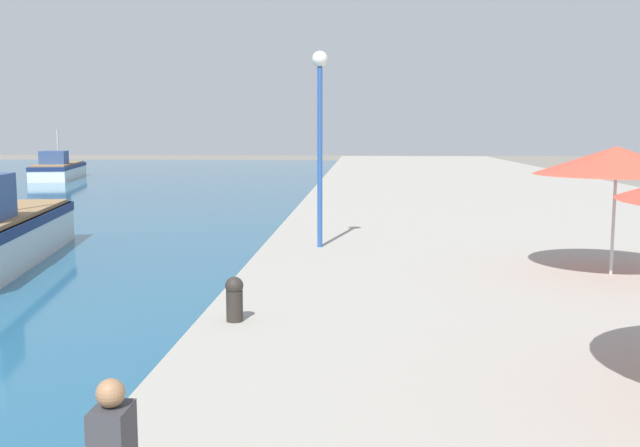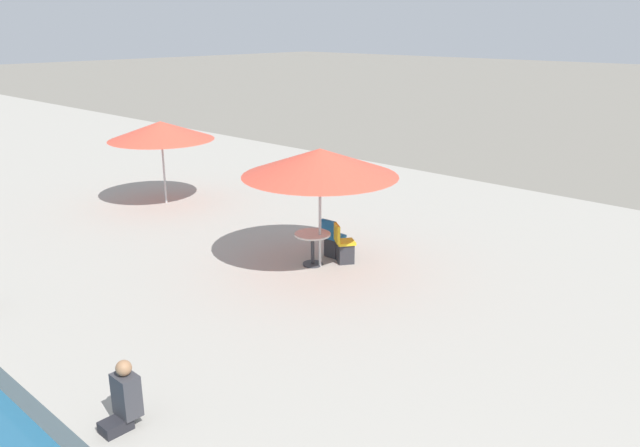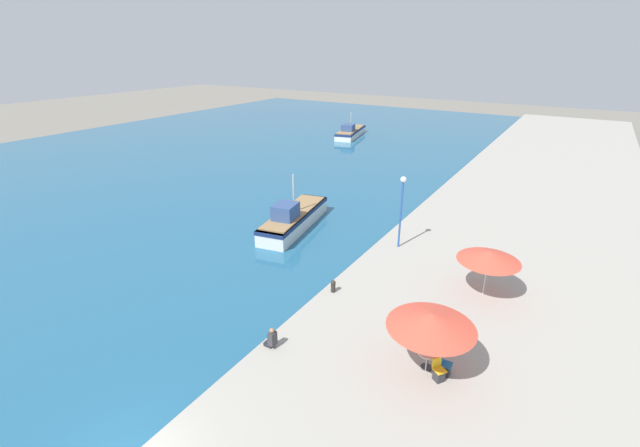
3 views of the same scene
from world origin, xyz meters
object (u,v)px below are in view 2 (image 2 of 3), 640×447
cafe_umbrella_white (161,131)px  cafe_table (313,242)px  cafe_umbrella_pink (320,162)px  cafe_chair_left (344,249)px  cafe_chair_right (334,243)px  person_at_quay (124,398)px

cafe_umbrella_white → cafe_table: 6.93m
cafe_umbrella_pink → cafe_table: (-0.04, 0.19, -1.82)m
cafe_table → cafe_umbrella_pink: bearing=-79.0°
cafe_umbrella_pink → cafe_chair_left: 2.11m
cafe_umbrella_pink → cafe_chair_right: size_ratio=3.67×
cafe_table → cafe_chair_left: size_ratio=0.88×
cafe_chair_left → cafe_umbrella_pink: bearing=-77.0°
cafe_table → cafe_chair_right: bearing=1.5°
cafe_umbrella_pink → cafe_umbrella_white: cafe_umbrella_pink is taller
cafe_chair_right → cafe_table: bearing=-90.0°
cafe_table → cafe_umbrella_white: bearing=84.2°
person_at_quay → cafe_umbrella_white: bearing=53.4°
cafe_chair_left → cafe_chair_right: bearing=-161.8°
cafe_chair_right → person_at_quay: person_at_quay is taller
cafe_umbrella_white → cafe_table: bearing=-95.8°
cafe_umbrella_pink → cafe_table: bearing=101.0°
cafe_umbrella_white → person_at_quay: bearing=-126.6°
cafe_chair_left → person_at_quay: size_ratio=0.95×
cafe_table → cafe_chair_left: (0.59, -0.41, -0.21)m
cafe_umbrella_pink → person_at_quay: (-5.96, -2.02, -1.93)m
cafe_umbrella_pink → cafe_table: cafe_umbrella_pink is taller
cafe_table → person_at_quay: 6.32m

